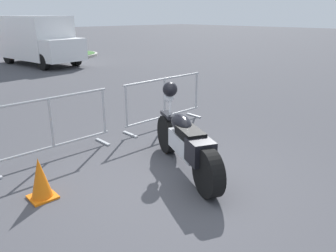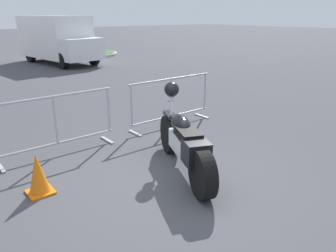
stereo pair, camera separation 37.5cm
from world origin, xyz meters
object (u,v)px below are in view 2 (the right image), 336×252
(crowd_barrier_near, at_px, (56,124))
(motorcycle, at_px, (184,142))
(crowd_barrier_far, at_px, (171,101))
(delivery_van, at_px, (57,38))
(traffic_cone, at_px, (38,174))
(pedestrian, at_px, (71,37))

(crowd_barrier_near, bearing_deg, motorcycle, -55.87)
(crowd_barrier_far, xyz_separation_m, delivery_van, (1.78, 11.30, 0.69))
(motorcycle, bearing_deg, traffic_cone, 93.44)
(motorcycle, xyz_separation_m, traffic_cone, (-2.03, 0.73, -0.21))
(pedestrian, height_order, traffic_cone, pedestrian)
(crowd_barrier_far, height_order, pedestrian, pedestrian)
(pedestrian, bearing_deg, traffic_cone, -153.01)
(motorcycle, xyz_separation_m, crowd_barrier_far, (1.30, 1.92, 0.06))
(crowd_barrier_far, bearing_deg, delivery_van, 81.06)
(crowd_barrier_near, distance_m, delivery_van, 12.13)
(motorcycle, bearing_deg, crowd_barrier_far, -10.90)
(delivery_van, distance_m, traffic_cone, 13.52)
(motorcycle, relative_size, delivery_van, 0.42)
(motorcycle, height_order, traffic_cone, motorcycle)
(motorcycle, height_order, pedestrian, pedestrian)
(crowd_barrier_far, xyz_separation_m, pedestrian, (4.91, 17.18, 0.37))
(crowd_barrier_far, height_order, delivery_van, delivery_van)
(crowd_barrier_far, relative_size, traffic_cone, 3.71)
(crowd_barrier_near, bearing_deg, crowd_barrier_far, 0.00)
(traffic_cone, bearing_deg, motorcycle, -19.81)
(motorcycle, xyz_separation_m, crowd_barrier_near, (-1.30, 1.92, 0.06))
(delivery_van, bearing_deg, pedestrian, 144.42)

